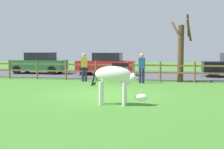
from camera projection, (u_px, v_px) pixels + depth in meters
The scene contains 10 objects.
ground_plane at pixel (101, 94), 12.27m from camera, with size 60.00×60.00×0.00m, color #3D7528.
parking_asphalt at pixel (132, 74), 21.34m from camera, with size 28.00×7.40×0.05m, color #47474C.
paddock_fence at pixel (111, 69), 17.21m from camera, with size 20.90×0.11×1.18m.
bare_tree at pixel (181, 50), 16.57m from camera, with size 1.20×0.98×3.80m.
zebra at pixel (115, 78), 9.81m from camera, with size 1.93×0.49×1.41m.
crow_on_grass at pixel (94, 84), 14.79m from camera, with size 0.22×0.10×0.20m.
parked_car_red at pixel (106, 64), 20.61m from camera, with size 4.05×1.98×1.56m.
parked_car_green at pixel (39, 63), 21.82m from camera, with size 4.04×1.95×1.56m.
visitor_left_of_tree at pixel (142, 67), 16.01m from camera, with size 0.40×0.29×1.64m.
visitor_right_of_tree at pixel (84, 66), 16.89m from camera, with size 0.41×0.31×1.64m.
Camera 1 is at (2.91, -11.80, 1.89)m, focal length 47.01 mm.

